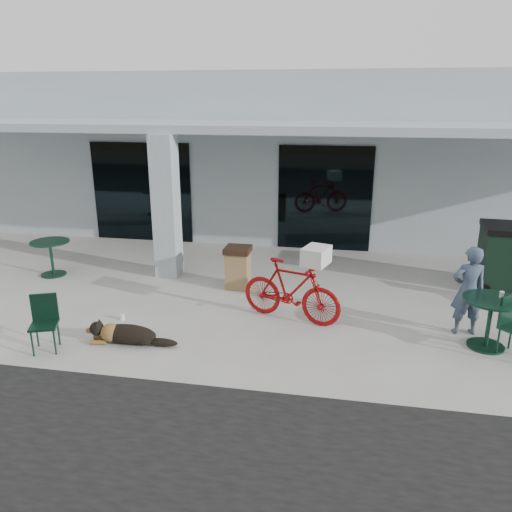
% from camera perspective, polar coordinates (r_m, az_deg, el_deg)
% --- Properties ---
extents(ground, '(80.00, 80.00, 0.00)m').
position_cam_1_polar(ground, '(9.05, -5.76, -7.56)').
color(ground, beige).
rests_on(ground, ground).
extents(building, '(22.00, 7.00, 4.50)m').
position_cam_1_polar(building, '(16.59, 2.25, 12.13)').
color(building, '#AEBCC5').
rests_on(building, ground).
extents(storefront_glass_left, '(2.80, 0.06, 2.70)m').
position_cam_1_polar(storefront_glass_left, '(14.20, -12.90, 7.10)').
color(storefront_glass_left, black).
rests_on(storefront_glass_left, ground).
extents(storefront_glass_right, '(2.40, 0.06, 2.70)m').
position_cam_1_polar(storefront_glass_right, '(13.08, 7.83, 6.50)').
color(storefront_glass_right, black).
rests_on(storefront_glass_right, ground).
extents(column, '(0.50, 0.50, 3.12)m').
position_cam_1_polar(column, '(11.09, -10.22, 5.50)').
color(column, '#AEBCC5').
rests_on(column, ground).
extents(overhang, '(22.00, 2.80, 0.18)m').
position_cam_1_polar(overhang, '(11.70, -1.26, 14.56)').
color(overhang, '#AEBCC5').
rests_on(overhang, column).
extents(bicycle, '(1.94, 1.07, 1.13)m').
position_cam_1_polar(bicycle, '(8.92, 4.03, -3.96)').
color(bicycle, '#970C0C').
rests_on(bicycle, ground).
extents(laundry_basket, '(0.52, 0.61, 0.31)m').
position_cam_1_polar(laundry_basket, '(8.52, 6.89, 0.02)').
color(laundry_basket, white).
rests_on(laundry_basket, bicycle).
extents(dog, '(1.16, 0.51, 0.37)m').
position_cam_1_polar(dog, '(8.47, -14.45, -8.52)').
color(dog, black).
rests_on(dog, ground).
extents(cup_near_dog, '(0.10, 0.10, 0.11)m').
position_cam_1_polar(cup_near_dog, '(9.40, -15.04, -6.75)').
color(cup_near_dog, white).
rests_on(cup_near_dog, ground).
extents(cafe_table_near, '(1.02, 1.02, 0.80)m').
position_cam_1_polar(cafe_table_near, '(12.10, -22.31, -0.24)').
color(cafe_table_near, '#123524').
rests_on(cafe_table_near, ground).
extents(cafe_chair_near, '(0.54, 0.56, 0.90)m').
position_cam_1_polar(cafe_chair_near, '(8.55, -23.08, -7.22)').
color(cafe_chair_near, '#123524').
rests_on(cafe_chair_near, ground).
extents(cafe_table_far, '(0.91, 0.91, 0.83)m').
position_cam_1_polar(cafe_table_far, '(8.81, 25.06, -6.98)').
color(cafe_table_far, '#123524').
rests_on(cafe_table_far, ground).
extents(person, '(0.62, 0.46, 1.54)m').
position_cam_1_polar(person, '(9.04, 23.08, -3.67)').
color(person, '#3C4C66').
rests_on(person, ground).
extents(cup_on_table, '(0.07, 0.07, 0.10)m').
position_cam_1_polar(cup_on_table, '(8.77, 26.27, -3.96)').
color(cup_on_table, white).
rests_on(cup_on_table, cafe_table_far).
extents(trash_receptacle, '(0.53, 0.53, 0.89)m').
position_cam_1_polar(trash_receptacle, '(10.45, -2.07, -1.31)').
color(trash_receptacle, olive).
rests_on(trash_receptacle, ground).
extents(wheeled_bin, '(0.92, 1.13, 1.36)m').
position_cam_1_polar(wheeled_bin, '(11.57, 26.20, -0.08)').
color(wheeled_bin, black).
rests_on(wheeled_bin, ground).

